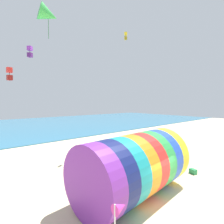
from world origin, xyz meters
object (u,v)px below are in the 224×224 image
object	(u,v)px
giant_inflatable_tube	(134,165)
kite_purple_box	(30,52)
cooler_box	(193,171)
kite_red_box	(9,74)
kite_handler	(180,161)
bystander_near_water	(132,140)
kite_yellow_box	(126,36)
beach_flag	(120,211)
kite_green_delta	(48,15)

from	to	relation	value
giant_inflatable_tube	kite_purple_box	size ratio (longest dim) A/B	6.34
giant_inflatable_tube	kite_purple_box	world-z (taller)	kite_purple_box
kite_purple_box	cooler_box	world-z (taller)	kite_purple_box
kite_red_box	giant_inflatable_tube	bearing A→B (deg)	-44.59
kite_handler	kite_purple_box	xyz separation A→B (m)	(-7.86, 12.38, 10.02)
kite_red_box	kite_purple_box	size ratio (longest dim) A/B	0.70
kite_handler	cooler_box	bearing A→B (deg)	-73.74
kite_purple_box	bystander_near_water	distance (m)	15.20
giant_inflatable_tube	kite_red_box	size ratio (longest dim) A/B	9.12
kite_red_box	kite_handler	bearing A→B (deg)	-25.14
kite_handler	kite_yellow_box	xyz separation A→B (m)	(4.49, 10.77, 14.14)
kite_yellow_box	beach_flag	world-z (taller)	kite_yellow_box
kite_handler	kite_purple_box	bearing A→B (deg)	122.40
beach_flag	kite_red_box	bearing A→B (deg)	98.17
kite_purple_box	kite_green_delta	bearing A→B (deg)	-95.99
kite_red_box	kite_purple_box	distance (m)	8.60
bystander_near_water	beach_flag	distance (m)	16.68
kite_green_delta	cooler_box	world-z (taller)	kite_green_delta
kite_yellow_box	beach_flag	bearing A→B (deg)	-135.50
giant_inflatable_tube	kite_green_delta	distance (m)	11.60
kite_green_delta	giant_inflatable_tube	bearing A→B (deg)	-61.60
kite_red_box	kite_yellow_box	distance (m)	18.21
bystander_near_water	cooler_box	world-z (taller)	bystander_near_water
bystander_near_water	kite_red_box	bearing A→B (deg)	-169.87
giant_inflatable_tube	bystander_near_water	size ratio (longest dim) A/B	4.45
kite_purple_box	bystander_near_water	xyz separation A→B (m)	(10.45, -4.73, -9.97)
giant_inflatable_tube	kite_green_delta	size ratio (longest dim) A/B	3.22
giant_inflatable_tube	kite_purple_box	distance (m)	15.55
kite_handler	cooler_box	xyz separation A→B (m)	(0.29, -0.98, -0.63)
kite_purple_box	beach_flag	size ratio (longest dim) A/B	0.45
kite_handler	kite_red_box	world-z (taller)	kite_red_box
kite_purple_box	kite_yellow_box	bearing A→B (deg)	-7.42
kite_purple_box	cooler_box	size ratio (longest dim) A/B	2.29
kite_red_box	kite_yellow_box	size ratio (longest dim) A/B	0.77
kite_purple_box	kite_red_box	bearing A→B (deg)	-114.28
kite_handler	cooler_box	distance (m)	1.20
giant_inflatable_tube	bystander_near_water	xyz separation A→B (m)	(8.27, 7.78, -1.00)
kite_purple_box	bystander_near_water	world-z (taller)	kite_purple_box
kite_handler	kite_yellow_box	size ratio (longest dim) A/B	1.49
kite_red_box	bystander_near_water	size ratio (longest dim) A/B	0.49
cooler_box	beach_flag	bearing A→B (deg)	-166.93
kite_yellow_box	kite_red_box	bearing A→B (deg)	-160.36
giant_inflatable_tube	cooler_box	world-z (taller)	giant_inflatable_tube
kite_yellow_box	cooler_box	distance (m)	19.34
kite_yellow_box	cooler_box	world-z (taller)	kite_yellow_box
kite_handler	kite_purple_box	world-z (taller)	kite_purple_box
bystander_near_water	cooler_box	size ratio (longest dim) A/B	3.25
giant_inflatable_tube	cooler_box	xyz separation A→B (m)	(5.96, -0.85, -1.68)
beach_flag	kite_yellow_box	bearing A→B (deg)	44.50
giant_inflatable_tube	kite_red_box	distance (m)	9.38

